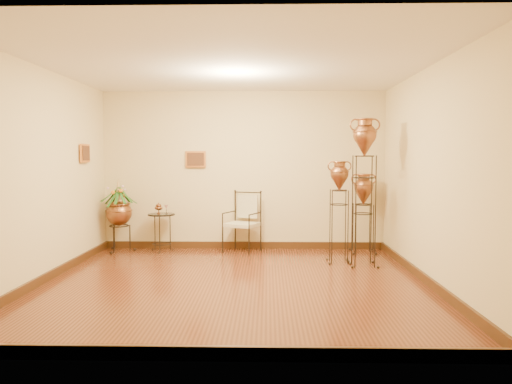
{
  "coord_description": "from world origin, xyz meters",
  "views": [
    {
      "loc": [
        0.43,
        -6.38,
        1.64
      ],
      "look_at": [
        0.25,
        1.3,
        1.1
      ],
      "focal_mm": 35.0,
      "sensor_mm": 36.0,
      "label": 1
    }
  ],
  "objects_px": {
    "amphora_mid": "(339,211)",
    "planter_urn": "(119,210)",
    "amphora_tall": "(364,190)",
    "armchair": "(242,222)",
    "side_table": "(162,232)"
  },
  "relations": [
    {
      "from": "planter_urn",
      "to": "side_table",
      "type": "relative_size",
      "value": 1.56
    },
    {
      "from": "amphora_tall",
      "to": "armchair",
      "type": "distance_m",
      "value": 2.25
    },
    {
      "from": "amphora_tall",
      "to": "amphora_mid",
      "type": "height_order",
      "value": "amphora_tall"
    },
    {
      "from": "amphora_mid",
      "to": "planter_urn",
      "type": "bearing_deg",
      "value": 167.17
    },
    {
      "from": "amphora_tall",
      "to": "armchair",
      "type": "relative_size",
      "value": 2.16
    },
    {
      "from": "side_table",
      "to": "amphora_tall",
      "type": "bearing_deg",
      "value": -17.9
    },
    {
      "from": "planter_urn",
      "to": "armchair",
      "type": "height_order",
      "value": "planter_urn"
    },
    {
      "from": "amphora_tall",
      "to": "planter_urn",
      "type": "xyz_separation_m",
      "value": [
        -4.02,
        1.06,
        -0.41
      ]
    },
    {
      "from": "planter_urn",
      "to": "armchair",
      "type": "xyz_separation_m",
      "value": [
        2.14,
        -0.0,
        -0.21
      ]
    },
    {
      "from": "amphora_mid",
      "to": "armchair",
      "type": "height_order",
      "value": "amphora_mid"
    },
    {
      "from": "amphora_tall",
      "to": "amphora_mid",
      "type": "distance_m",
      "value": 0.52
    },
    {
      "from": "armchair",
      "to": "amphora_tall",
      "type": "bearing_deg",
      "value": -5.31
    },
    {
      "from": "side_table",
      "to": "planter_urn",
      "type": "bearing_deg",
      "value": -179.94
    },
    {
      "from": "amphora_tall",
      "to": "side_table",
      "type": "xyz_separation_m",
      "value": [
        -3.28,
        1.06,
        -0.8
      ]
    },
    {
      "from": "armchair",
      "to": "planter_urn",
      "type": "bearing_deg",
      "value": -155.97
    }
  ]
}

